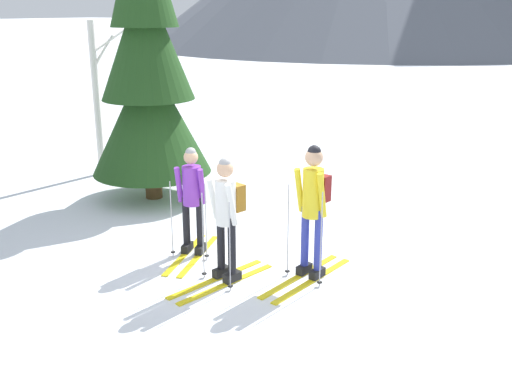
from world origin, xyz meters
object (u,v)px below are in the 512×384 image
at_px(skier_in_purple, 192,197).
at_px(skier_in_yellow, 313,203).
at_px(pine_tree_near, 147,68).
at_px(skier_in_white, 226,213).
at_px(birch_tree_tall, 97,95).

height_order(skier_in_purple, skier_in_yellow, skier_in_yellow).
xyz_separation_m(skier_in_purple, skier_in_yellow, (1.89, 0.14, 0.17)).
bearing_deg(skier_in_yellow, pine_tree_near, 157.28).
distance_m(skier_in_white, birch_tree_tall, 6.32).
height_order(skier_in_purple, birch_tree_tall, birch_tree_tall).
relative_size(skier_in_white, pine_tree_near, 0.32).
distance_m(skier_in_white, pine_tree_near, 4.30).
xyz_separation_m(skier_in_purple, skier_in_white, (0.93, -0.52, 0.08)).
height_order(skier_in_white, skier_in_yellow, skier_in_yellow).
xyz_separation_m(pine_tree_near, birch_tree_tall, (-2.14, 0.85, -0.75)).
height_order(skier_in_purple, pine_tree_near, pine_tree_near).
bearing_deg(skier_in_white, skier_in_purple, 150.88).
distance_m(skier_in_yellow, birch_tree_tall, 6.86).
bearing_deg(pine_tree_near, birch_tree_tall, 158.35).
distance_m(skier_in_purple, skier_in_white, 1.07).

